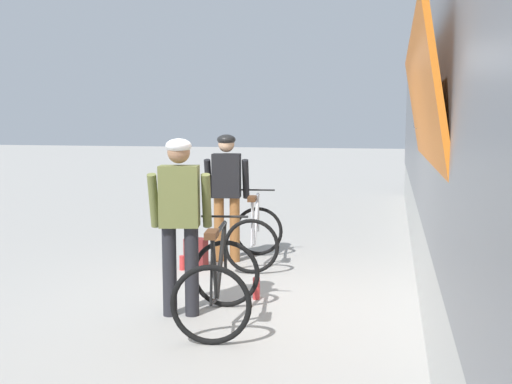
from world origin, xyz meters
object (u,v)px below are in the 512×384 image
at_px(backpack_on_platform, 196,253).
at_px(bicycle_far_silver, 255,235).
at_px(bicycle_near_black, 219,283).
at_px(water_bottle_near_the_bikes, 256,288).
at_px(water_bottle_by_the_backpack, 182,263).
at_px(cyclist_near_in_olive, 180,211).
at_px(cyclist_far_in_dark, 227,186).

bearing_deg(backpack_on_platform, bicycle_far_silver, 35.28).
height_order(bicycle_near_black, bicycle_far_silver, same).
distance_m(bicycle_near_black, bicycle_far_silver, 2.36).
relative_size(water_bottle_near_the_bikes, water_bottle_by_the_backpack, 1.27).
bearing_deg(water_bottle_near_the_bikes, cyclist_near_in_olive, -131.71).
relative_size(bicycle_near_black, water_bottle_by_the_backpack, 6.21).
relative_size(bicycle_far_silver, water_bottle_by_the_backpack, 6.16).
bearing_deg(cyclist_near_in_olive, water_bottle_by_the_backpack, 110.84).
relative_size(backpack_on_platform, water_bottle_by_the_backpack, 2.12).
bearing_deg(cyclist_near_in_olive, bicycle_far_silver, 84.23).
distance_m(bicycle_near_black, backpack_on_platform, 2.17).
xyz_separation_m(bicycle_far_silver, water_bottle_near_the_bikes, (0.39, -1.51, -0.28)).
height_order(water_bottle_near_the_bikes, water_bottle_by_the_backpack, water_bottle_near_the_bikes).
distance_m(cyclist_near_in_olive, bicycle_near_black, 0.81).
relative_size(bicycle_near_black, water_bottle_near_the_bikes, 4.90).
distance_m(cyclist_far_in_dark, water_bottle_by_the_backpack, 1.21).
distance_m(water_bottle_near_the_bikes, water_bottle_by_the_backpack, 1.57).
distance_m(bicycle_far_silver, backpack_on_platform, 0.84).
bearing_deg(water_bottle_by_the_backpack, water_bottle_near_the_bikes, -38.19).
xyz_separation_m(cyclist_far_in_dark, backpack_on_platform, (-0.29, -0.46, -0.85)).
height_order(bicycle_near_black, backpack_on_platform, bicycle_near_black).
relative_size(cyclist_far_in_dark, bicycle_near_black, 1.50).
relative_size(cyclist_far_in_dark, water_bottle_near_the_bikes, 7.36).
height_order(bicycle_far_silver, water_bottle_near_the_bikes, bicycle_far_silver).
bearing_deg(water_bottle_by_the_backpack, cyclist_far_in_dark, 53.80).
distance_m(cyclist_far_in_dark, bicycle_far_silver, 0.78).
height_order(cyclist_far_in_dark, bicycle_far_silver, cyclist_far_in_dark).
bearing_deg(backpack_on_platform, water_bottle_by_the_backpack, -131.65).
bearing_deg(water_bottle_by_the_backpack, backpack_on_platform, 42.71).
bearing_deg(cyclist_far_in_dark, cyclist_near_in_olive, -85.03).
relative_size(bicycle_far_silver, backpack_on_platform, 2.91).
height_order(cyclist_far_in_dark, water_bottle_by_the_backpack, cyclist_far_in_dark).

